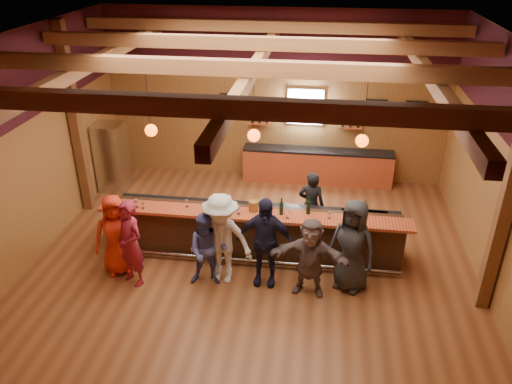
# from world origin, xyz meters

# --- Properties ---
(room) EXTENTS (9.04, 9.00, 4.52)m
(room) POSITION_xyz_m (0.00, 0.06, 3.21)
(room) COLOR brown
(room) RESTS_ON ground
(bar_counter) EXTENTS (6.30, 1.07, 1.11)m
(bar_counter) POSITION_xyz_m (0.02, 0.15, 0.52)
(bar_counter) COLOR black
(bar_counter) RESTS_ON ground
(back_bar_cabinet) EXTENTS (4.00, 0.52, 0.95)m
(back_bar_cabinet) POSITION_xyz_m (1.20, 3.72, 0.48)
(back_bar_cabinet) COLOR #9A381C
(back_bar_cabinet) RESTS_ON ground
(window) EXTENTS (0.95, 0.09, 0.95)m
(window) POSITION_xyz_m (0.80, 3.95, 2.05)
(window) COLOR silver
(window) RESTS_ON room
(framed_pictures) EXTENTS (5.35, 0.05, 0.45)m
(framed_pictures) POSITION_xyz_m (1.67, 3.94, 2.10)
(framed_pictures) COLOR black
(framed_pictures) RESTS_ON room
(wine_shelves) EXTENTS (3.00, 0.18, 0.30)m
(wine_shelves) POSITION_xyz_m (0.80, 3.88, 1.62)
(wine_shelves) COLOR #9A381C
(wine_shelves) RESTS_ON room
(pendant_lights) EXTENTS (4.24, 0.24, 1.37)m
(pendant_lights) POSITION_xyz_m (0.00, 0.00, 2.71)
(pendant_lights) COLOR black
(pendant_lights) RESTS_ON room
(stainless_fridge) EXTENTS (0.70, 0.70, 1.80)m
(stainless_fridge) POSITION_xyz_m (-4.10, 2.60, 0.90)
(stainless_fridge) COLOR silver
(stainless_fridge) RESTS_ON ground
(customer_orange) EXTENTS (0.97, 0.82, 1.69)m
(customer_orange) POSITION_xyz_m (-2.60, -0.91, 0.84)
(customer_orange) COLOR red
(customer_orange) RESTS_ON ground
(customer_redvest) EXTENTS (0.77, 0.70, 1.76)m
(customer_redvest) POSITION_xyz_m (-2.18, -1.22, 0.88)
(customer_redvest) COLOR maroon
(customer_redvest) RESTS_ON ground
(customer_denim) EXTENTS (0.79, 0.65, 1.52)m
(customer_denim) POSITION_xyz_m (-0.74, -1.05, 0.76)
(customer_denim) COLOR #454B8B
(customer_denim) RESTS_ON ground
(customer_white) EXTENTS (1.28, 0.83, 1.88)m
(customer_white) POSITION_xyz_m (-0.49, -0.93, 0.94)
(customer_white) COLOR beige
(customer_white) RESTS_ON ground
(customer_navy) EXTENTS (1.09, 0.48, 1.84)m
(customer_navy) POSITION_xyz_m (0.32, -0.87, 0.92)
(customer_navy) COLOR black
(customer_navy) RESTS_ON ground
(customer_brown) EXTENTS (1.51, 0.63, 1.59)m
(customer_brown) POSITION_xyz_m (1.19, -1.07, 0.79)
(customer_brown) COLOR #655351
(customer_brown) RESTS_ON ground
(customer_dark) EXTENTS (1.07, 0.93, 1.86)m
(customer_dark) POSITION_xyz_m (1.95, -0.79, 0.93)
(customer_dark) COLOR #262729
(customer_dark) RESTS_ON ground
(bartender) EXTENTS (0.61, 0.43, 1.57)m
(bartender) POSITION_xyz_m (1.13, 0.93, 0.79)
(bartender) COLOR black
(bartender) RESTS_ON ground
(ice_bucket) EXTENTS (0.19, 0.19, 0.21)m
(ice_bucket) POSITION_xyz_m (-0.00, -0.05, 1.22)
(ice_bucket) COLOR brown
(ice_bucket) RESTS_ON bar_counter
(bottle_a) EXTENTS (0.08, 0.08, 0.36)m
(bottle_a) POSITION_xyz_m (0.56, -0.12, 1.25)
(bottle_a) COLOR black
(bottle_a) RESTS_ON bar_counter
(bottle_b) EXTENTS (0.08, 0.08, 0.37)m
(bottle_b) POSITION_xyz_m (1.09, -0.02, 1.26)
(bottle_b) COLOR black
(bottle_b) RESTS_ON bar_counter
(glass_a) EXTENTS (0.09, 0.09, 0.20)m
(glass_a) POSITION_xyz_m (-2.39, -0.25, 1.25)
(glass_a) COLOR silver
(glass_a) RESTS_ON bar_counter
(glass_b) EXTENTS (0.07, 0.07, 0.17)m
(glass_b) POSITION_xyz_m (-2.23, -0.27, 1.23)
(glass_b) COLOR silver
(glass_b) RESTS_ON bar_counter
(glass_c) EXTENTS (0.08, 0.08, 0.17)m
(glass_c) POSITION_xyz_m (-1.37, -0.09, 1.23)
(glass_c) COLOR silver
(glass_c) RESTS_ON bar_counter
(glass_d) EXTENTS (0.08, 0.08, 0.19)m
(glass_d) POSITION_xyz_m (-0.94, -0.29, 1.24)
(glass_d) COLOR silver
(glass_d) RESTS_ON bar_counter
(glass_e) EXTENTS (0.08, 0.08, 0.19)m
(glass_e) POSITION_xyz_m (-0.28, -0.22, 1.25)
(glass_e) COLOR silver
(glass_e) RESTS_ON bar_counter
(glass_f) EXTENTS (0.08, 0.08, 0.17)m
(glass_f) POSITION_xyz_m (0.70, -0.26, 1.23)
(glass_f) COLOR silver
(glass_f) RESTS_ON bar_counter
(glass_g) EXTENTS (0.07, 0.07, 0.16)m
(glass_g) POSITION_xyz_m (1.52, -0.15, 1.23)
(glass_g) COLOR silver
(glass_g) RESTS_ON bar_counter
(glass_h) EXTENTS (0.09, 0.09, 0.19)m
(glass_h) POSITION_xyz_m (1.79, -0.16, 1.25)
(glass_h) COLOR silver
(glass_h) RESTS_ON bar_counter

